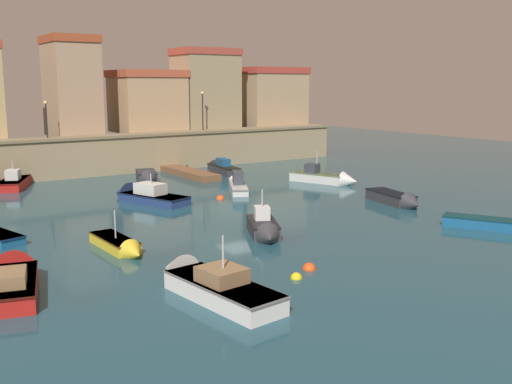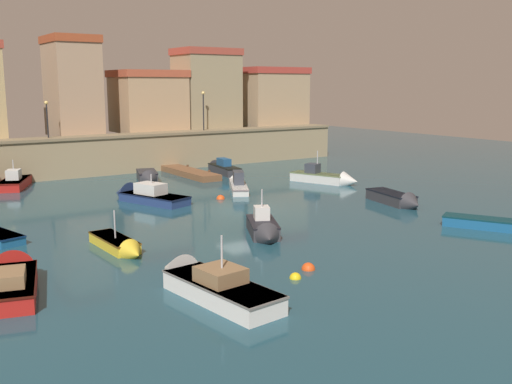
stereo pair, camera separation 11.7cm
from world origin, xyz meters
name	(u,v)px [view 1 (the left image)]	position (x,y,z in m)	size (l,w,h in m)	color
ground_plane	(240,210)	(0.00, 0.00, 0.00)	(115.01, 115.01, 0.00)	#1E4756
quay_wall	(123,153)	(0.00, 20.36, 1.80)	(47.74, 2.69, 3.57)	#9E8966
old_town_backdrop	(117,94)	(1.09, 24.13, 7.15)	(44.97, 6.11, 9.20)	tan
pier_dock	(189,173)	(4.16, 15.03, 0.27)	(1.86, 8.27, 0.70)	brown
quay_lamp_0	(46,113)	(-6.69, 20.36, 5.69)	(0.32, 0.32, 3.16)	black
quay_lamp_1	(203,105)	(8.55, 20.36, 6.09)	(0.32, 0.32, 3.86)	black
moored_boat_1	(397,199)	(9.93, -4.42, 0.39)	(2.45, 5.32, 1.41)	#333338
moored_boat_2	(12,279)	(-15.60, -7.54, 0.43)	(3.28, 6.13, 1.79)	red
moored_boat_3	(142,195)	(-4.02, 6.46, 0.42)	(4.01, 6.80, 2.60)	navy
moored_boat_4	(496,224)	(9.38, -12.38, 0.32)	(3.60, 5.18, 1.26)	#195689
moored_boat_5	(264,228)	(-2.51, -6.41, 0.46)	(3.23, 4.59, 2.74)	#333338
moored_boat_7	(326,178)	(11.77, 5.13, 0.47)	(3.58, 6.12, 3.00)	silver
moored_boat_8	(17,180)	(-9.87, 18.28, 0.43)	(4.13, 6.63, 2.70)	red
moored_boat_9	(220,168)	(7.47, 15.15, 0.47)	(2.14, 6.14, 1.68)	#333338
moored_boat_10	(121,246)	(-9.98, -4.79, 0.30)	(1.40, 4.81, 2.26)	gold
moored_boat_11	(207,283)	(-9.39, -12.40, 0.46)	(2.57, 6.96, 3.06)	white
moored_boat_12	(147,177)	(-0.35, 14.03, 0.44)	(2.82, 4.72, 1.45)	#333338
moored_boat_13	(237,183)	(4.32, 7.19, 0.41)	(4.40, 6.81, 1.78)	silver
mooring_buoy_0	(296,278)	(-5.33, -12.85, 0.00)	(0.51, 0.51, 0.51)	yellow
mooring_buoy_1	(309,269)	(-4.10, -12.20, 0.00)	(0.62, 0.62, 0.62)	#EA4C19
mooring_buoy_2	(220,199)	(0.92, 4.08, 0.00)	(0.60, 0.60, 0.60)	#EA4C19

